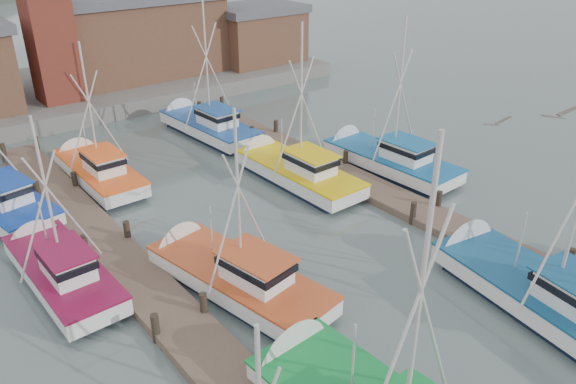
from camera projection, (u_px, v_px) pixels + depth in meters
ground at (409, 323)px, 21.38m from camera, size 260.00×260.00×0.00m
dock_left at (194, 339)px, 20.26m from camera, size 2.30×46.00×1.50m
dock_right at (440, 221)px, 28.00m from camera, size 2.30×46.00×1.50m
quay at (71, 91)px, 47.15m from camera, size 44.00×16.00×1.20m
shed_center at (132, 33)px, 48.64m from camera, size 14.84×9.54×6.90m
shed_right at (256, 33)px, 52.99m from camera, size 8.48×6.36×5.20m
lookout_tower at (51, 42)px, 41.02m from camera, size 3.60×3.60×8.50m
boat_5 at (536, 291)px, 22.08m from camera, size 4.67×10.62×10.33m
boat_8 at (230, 274)px, 23.11m from camera, size 4.32×9.39×8.72m
boat_9 at (293, 170)px, 32.45m from camera, size 3.94×9.17×9.90m
boat_10 at (59, 268)px, 23.47m from camera, size 3.36×8.32×8.19m
boat_11 at (384, 158)px, 34.03m from camera, size 4.01×9.31×9.91m
boat_12 at (96, 170)px, 32.49m from camera, size 3.51×8.51×8.80m
boat_13 at (205, 125)px, 39.36m from camera, size 4.11×9.29×10.39m
gull_near at (561, 115)px, 14.74m from camera, size 1.55×0.65×0.24m
gull_far at (497, 123)px, 21.08m from camera, size 1.55×0.64×0.24m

